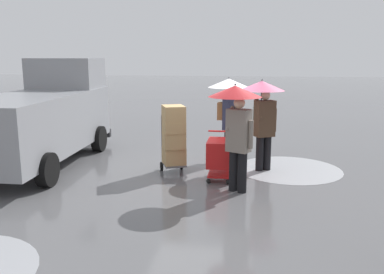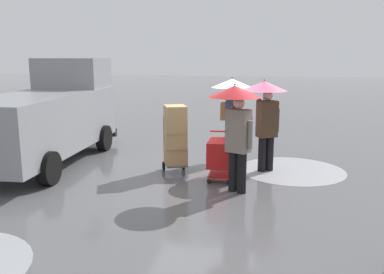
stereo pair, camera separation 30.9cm
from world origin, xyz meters
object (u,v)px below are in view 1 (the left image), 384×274
cargo_van_parked_right (42,116)px  hand_dolly_boxes (174,136)px  pedestrian_black_side (263,104)px  pedestrian_white_side (228,100)px  pedestrian_pink_side (237,113)px  shopping_cart_vendor (220,154)px

cargo_van_parked_right → hand_dolly_boxes: (-3.45, 0.49, -0.29)m
pedestrian_black_side → pedestrian_white_side: same height
pedestrian_black_side → pedestrian_pink_side: bearing=71.5°
cargo_van_parked_right → shopping_cart_vendor: (-4.53, 0.83, -0.61)m
shopping_cart_vendor → pedestrian_black_side: pedestrian_black_side is taller
shopping_cart_vendor → pedestrian_white_side: (-0.07, -1.70, 1.00)m
pedestrian_black_side → shopping_cart_vendor: bearing=43.8°
shopping_cart_vendor → hand_dolly_boxes: hand_dolly_boxes is taller
shopping_cart_vendor → pedestrian_black_side: (-0.91, -0.87, 1.00)m
hand_dolly_boxes → pedestrian_pink_side: 1.93m
hand_dolly_boxes → pedestrian_white_side: pedestrian_white_side is taller
cargo_van_parked_right → shopping_cart_vendor: bearing=169.6°
hand_dolly_boxes → pedestrian_black_side: size_ratio=0.73×
pedestrian_pink_side → pedestrian_white_side: 2.43m
hand_dolly_boxes → pedestrian_white_side: bearing=-130.1°
cargo_van_parked_right → pedestrian_black_side: size_ratio=2.52×
pedestrian_white_side → pedestrian_black_side: bearing=135.6°
pedestrian_black_side → pedestrian_white_side: (0.84, -0.83, 0.00)m
pedestrian_pink_side → pedestrian_white_side: bearing=-82.6°
pedestrian_pink_side → hand_dolly_boxes: bearing=-35.8°
cargo_van_parked_right → shopping_cart_vendor: cargo_van_parked_right is taller
pedestrian_white_side → hand_dolly_boxes: bearing=49.9°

